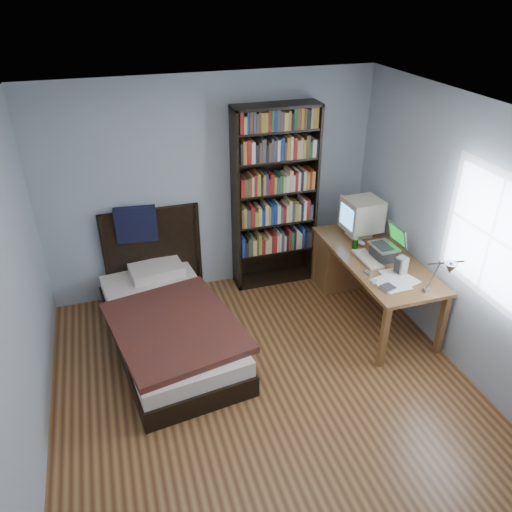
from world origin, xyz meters
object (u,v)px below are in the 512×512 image
object	(u,v)px
laptop	(385,250)
bed	(168,320)
desk	(352,260)
desk_lamp	(447,270)
speaker	(402,265)
bookshelf	(275,199)
crt_monitor	(362,215)
keyboard	(368,259)
soda_can	(355,243)

from	to	relation	value
laptop	bed	world-z (taller)	bed
desk	desk_lamp	xyz separation A→B (m)	(0.01, -1.56, 0.76)
speaker	bookshelf	size ratio (longest dim) A/B	0.09
crt_monitor	bookshelf	xyz separation A→B (m)	(-0.86, 0.51, 0.10)
crt_monitor	keyboard	bearing A→B (deg)	-109.14
desk	desk_lamp	world-z (taller)	desk_lamp
desk	bookshelf	size ratio (longest dim) A/B	0.80
laptop	bed	size ratio (longest dim) A/B	0.17
desk	speaker	xyz separation A→B (m)	(0.06, -0.86, 0.40)
speaker	desk	bearing A→B (deg)	78.54
bed	laptop	bearing A→B (deg)	-6.32
crt_monitor	bed	xyz separation A→B (m)	(-2.30, -0.30, -0.73)
desk	speaker	world-z (taller)	speaker
keyboard	bed	xyz separation A→B (m)	(-2.11, 0.24, -0.49)
desk	crt_monitor	world-z (taller)	crt_monitor
bookshelf	desk_lamp	bearing A→B (deg)	-68.69
desk	bed	size ratio (longest dim) A/B	0.78
speaker	soda_can	size ratio (longest dim) A/B	1.65
bookshelf	crt_monitor	bearing A→B (deg)	-30.45
speaker	bookshelf	distance (m)	1.65
laptop	desk	bearing A→B (deg)	96.14
crt_monitor	soda_can	size ratio (longest dim) A/B	4.00
desk_lamp	speaker	bearing A→B (deg)	85.66
desk	bed	xyz separation A→B (m)	(-2.24, -0.29, -0.17)
desk	soda_can	distance (m)	0.46
desk	laptop	world-z (taller)	laptop
bookshelf	bed	distance (m)	1.85
laptop	soda_can	size ratio (longest dim) A/B	3.28
crt_monitor	bed	bearing A→B (deg)	-172.51
keyboard	desk_lamp	bearing A→B (deg)	-83.23
laptop	desk_lamp	distance (m)	1.07
keyboard	bookshelf	bearing A→B (deg)	121.86
crt_monitor	bookshelf	world-z (taller)	bookshelf
desk_lamp	bed	distance (m)	2.74
laptop	keyboard	xyz separation A→B (m)	(-0.19, 0.01, -0.09)
laptop	speaker	bearing A→B (deg)	-89.47
crt_monitor	keyboard	size ratio (longest dim) A/B	1.09
crt_monitor	speaker	distance (m)	0.89
soda_can	bookshelf	distance (m)	1.06
soda_can	bed	distance (m)	2.17
desk	laptop	distance (m)	0.69
keyboard	soda_can	bearing A→B (deg)	89.85
speaker	crt_monitor	bearing A→B (deg)	74.59
desk_lamp	speaker	xyz separation A→B (m)	(0.05, 0.70, -0.36)
crt_monitor	desk_lamp	world-z (taller)	desk_lamp
crt_monitor	laptop	size ratio (longest dim) A/B	1.22
bookshelf	bed	xyz separation A→B (m)	(-1.44, -0.81, -0.83)
desk_lamp	soda_can	size ratio (longest dim) A/B	4.96
soda_can	crt_monitor	bearing A→B (deg)	53.38
soda_can	bookshelf	bearing A→B (deg)	131.23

